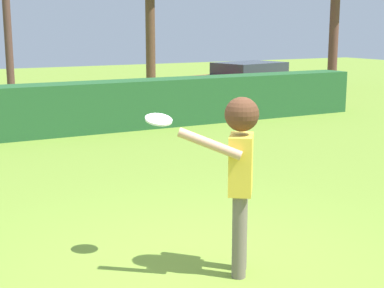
{
  "coord_description": "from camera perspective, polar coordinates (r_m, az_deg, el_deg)",
  "views": [
    {
      "loc": [
        -2.71,
        -4.85,
        2.45
      ],
      "look_at": [
        0.31,
        0.73,
        1.15
      ],
      "focal_mm": 54.17,
      "sensor_mm": 36.0,
      "label": 1
    }
  ],
  "objects": [
    {
      "name": "frisbee",
      "position": [
        5.9,
        -3.3,
        2.42
      ],
      "size": [
        0.28,
        0.27,
        0.1
      ],
      "color": "white"
    },
    {
      "name": "parked_car_red",
      "position": [
        19.69,
        5.66,
        6.38
      ],
      "size": [
        4.47,
        2.57,
        1.25
      ],
      "color": "#B21E1E",
      "rests_on": "ground"
    },
    {
      "name": "person",
      "position": [
        5.64,
        4.74,
        -1.94
      ],
      "size": [
        0.84,
        0.48,
        1.79
      ],
      "color": "#6B5F55",
      "rests_on": "ground"
    },
    {
      "name": "hedge_row",
      "position": [
        13.37,
        -16.45,
        3.06
      ],
      "size": [
        18.24,
        0.9,
        1.16
      ],
      "primitive_type": "cube",
      "color": "#235529",
      "rests_on": "ground"
    },
    {
      "name": "ground_plane",
      "position": [
        6.07,
        0.77,
        -12.22
      ],
      "size": [
        60.0,
        60.0,
        0.0
      ],
      "primitive_type": "plane",
      "color": "olive"
    }
  ]
}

